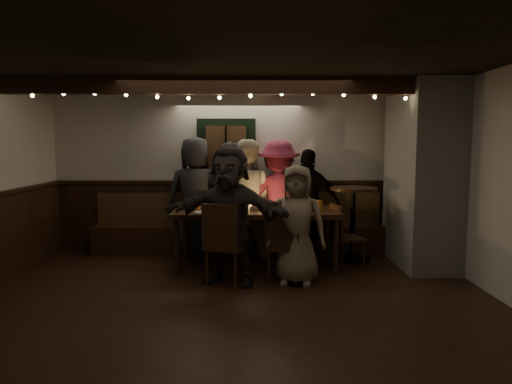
{
  "coord_description": "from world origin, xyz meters",
  "views": [
    {
      "loc": [
        0.22,
        -4.98,
        1.75
      ],
      "look_at": [
        0.27,
        1.6,
        1.05
      ],
      "focal_mm": 32.0,
      "sensor_mm": 36.0,
      "label": 1
    }
  ],
  "objects_px": {
    "chair_end": "(343,232)",
    "person_e": "(308,202)",
    "dining_table": "(256,214)",
    "person_c": "(245,198)",
    "person_a": "(196,196)",
    "chair_near_left": "(224,240)",
    "high_top": "(353,214)",
    "person_d": "(278,198)",
    "chair_near_right": "(283,241)",
    "person_f": "(230,215)",
    "person_b": "(229,199)",
    "person_g": "(297,225)"
  },
  "relations": [
    {
      "from": "chair_near_left",
      "to": "person_e",
      "type": "relative_size",
      "value": 0.62
    },
    {
      "from": "dining_table",
      "to": "person_f",
      "type": "bearing_deg",
      "value": -113.33
    },
    {
      "from": "high_top",
      "to": "person_b",
      "type": "distance_m",
      "value": 1.92
    },
    {
      "from": "chair_near_right",
      "to": "chair_end",
      "type": "bearing_deg",
      "value": 38.68
    },
    {
      "from": "person_a",
      "to": "person_e",
      "type": "height_order",
      "value": "person_a"
    },
    {
      "from": "chair_near_left",
      "to": "chair_end",
      "type": "bearing_deg",
      "value": 27.47
    },
    {
      "from": "high_top",
      "to": "person_e",
      "type": "xyz_separation_m",
      "value": [
        -0.63,
        0.33,
        0.14
      ]
    },
    {
      "from": "chair_near_right",
      "to": "person_e",
      "type": "distance_m",
      "value": 1.59
    },
    {
      "from": "chair_near_right",
      "to": "high_top",
      "type": "relative_size",
      "value": 0.86
    },
    {
      "from": "chair_end",
      "to": "person_e",
      "type": "relative_size",
      "value": 0.54
    },
    {
      "from": "person_d",
      "to": "chair_near_right",
      "type": "bearing_deg",
      "value": 91.07
    },
    {
      "from": "person_a",
      "to": "person_c",
      "type": "xyz_separation_m",
      "value": [
        0.78,
        -0.13,
        -0.02
      ]
    },
    {
      "from": "chair_near_right",
      "to": "person_d",
      "type": "bearing_deg",
      "value": 89.23
    },
    {
      "from": "person_e",
      "to": "person_f",
      "type": "xyz_separation_m",
      "value": [
        -1.16,
        -1.49,
        0.03
      ]
    },
    {
      "from": "dining_table",
      "to": "chair_near_left",
      "type": "relative_size",
      "value": 2.24
    },
    {
      "from": "high_top",
      "to": "person_g",
      "type": "height_order",
      "value": "person_g"
    },
    {
      "from": "chair_near_left",
      "to": "person_b",
      "type": "distance_m",
      "value": 1.62
    },
    {
      "from": "dining_table",
      "to": "person_c",
      "type": "distance_m",
      "value": 0.67
    },
    {
      "from": "high_top",
      "to": "person_d",
      "type": "height_order",
      "value": "person_d"
    },
    {
      "from": "chair_near_left",
      "to": "high_top",
      "type": "height_order",
      "value": "high_top"
    },
    {
      "from": "high_top",
      "to": "person_e",
      "type": "bearing_deg",
      "value": 152.27
    },
    {
      "from": "chair_near_right",
      "to": "person_f",
      "type": "xyz_separation_m",
      "value": [
        -0.67,
        -0.01,
        0.34
      ]
    },
    {
      "from": "person_a",
      "to": "person_c",
      "type": "relative_size",
      "value": 1.03
    },
    {
      "from": "person_b",
      "to": "person_d",
      "type": "xyz_separation_m",
      "value": [
        0.78,
        0.05,
        0.01
      ]
    },
    {
      "from": "dining_table",
      "to": "chair_end",
      "type": "xyz_separation_m",
      "value": [
        1.22,
        -0.05,
        -0.25
      ]
    },
    {
      "from": "dining_table",
      "to": "chair_near_right",
      "type": "distance_m",
      "value": 0.86
    },
    {
      "from": "chair_near_right",
      "to": "chair_end",
      "type": "relative_size",
      "value": 1.05
    },
    {
      "from": "person_b",
      "to": "person_c",
      "type": "relative_size",
      "value": 0.98
    },
    {
      "from": "chair_end",
      "to": "chair_near_right",
      "type": "bearing_deg",
      "value": -141.32
    },
    {
      "from": "chair_end",
      "to": "high_top",
      "type": "xyz_separation_m",
      "value": [
        0.24,
        0.44,
        0.19
      ]
    },
    {
      "from": "person_g",
      "to": "chair_near_right",
      "type": "bearing_deg",
      "value": -179.39
    },
    {
      "from": "person_c",
      "to": "chair_near_left",
      "type": "bearing_deg",
      "value": 87.27
    },
    {
      "from": "chair_end",
      "to": "person_e",
      "type": "height_order",
      "value": "person_e"
    },
    {
      "from": "chair_end",
      "to": "person_a",
      "type": "height_order",
      "value": "person_a"
    },
    {
      "from": "person_c",
      "to": "chair_near_right",
      "type": "bearing_deg",
      "value": 115.95
    },
    {
      "from": "high_top",
      "to": "person_d",
      "type": "xyz_separation_m",
      "value": [
        -1.1,
        0.36,
        0.21
      ]
    },
    {
      "from": "person_d",
      "to": "person_g",
      "type": "height_order",
      "value": "person_d"
    },
    {
      "from": "chair_near_left",
      "to": "chair_end",
      "type": "height_order",
      "value": "chair_near_left"
    },
    {
      "from": "chair_end",
      "to": "person_b",
      "type": "bearing_deg",
      "value": 155.66
    },
    {
      "from": "person_e",
      "to": "chair_end",
      "type": "bearing_deg",
      "value": 138.8
    },
    {
      "from": "chair_near_right",
      "to": "person_a",
      "type": "relative_size",
      "value": 0.51
    },
    {
      "from": "chair_near_left",
      "to": "person_a",
      "type": "relative_size",
      "value": 0.55
    },
    {
      "from": "chair_near_right",
      "to": "person_e",
      "type": "height_order",
      "value": "person_e"
    },
    {
      "from": "person_c",
      "to": "person_g",
      "type": "distance_m",
      "value": 1.57
    },
    {
      "from": "chair_near_right",
      "to": "person_b",
      "type": "height_order",
      "value": "person_b"
    },
    {
      "from": "high_top",
      "to": "person_e",
      "type": "height_order",
      "value": "person_e"
    },
    {
      "from": "dining_table",
      "to": "person_g",
      "type": "bearing_deg",
      "value": -57.54
    },
    {
      "from": "person_e",
      "to": "chair_near_left",
      "type": "bearing_deg",
      "value": 74.46
    },
    {
      "from": "dining_table",
      "to": "high_top",
      "type": "relative_size",
      "value": 2.1
    },
    {
      "from": "person_e",
      "to": "high_top",
      "type": "bearing_deg",
      "value": 174.06
    }
  ]
}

